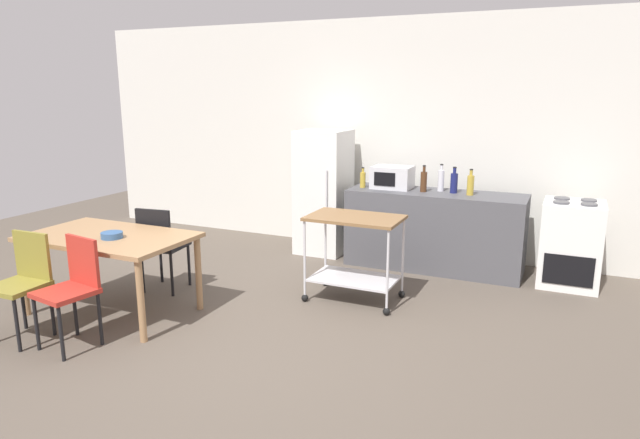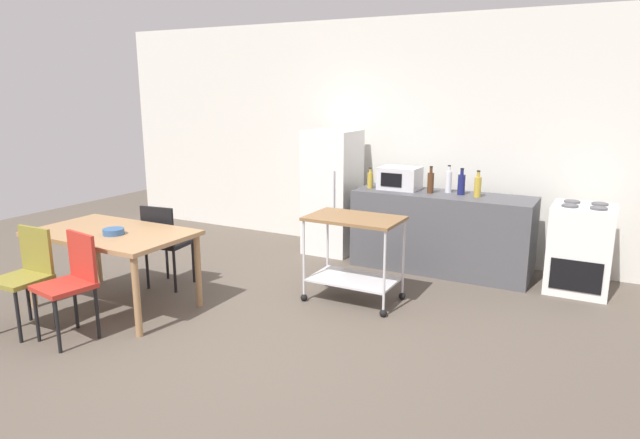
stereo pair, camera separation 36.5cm
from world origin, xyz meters
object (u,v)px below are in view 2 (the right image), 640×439
Objects in this scene: bottle_soy_sauce at (370,180)px; bottle_sesame_oil at (449,181)px; bottle_olive_oil at (461,184)px; refrigerator at (332,192)px; microwave at (400,178)px; chair_olive at (26,272)px; kitchen_cart at (354,245)px; fruit_bowl at (113,232)px; chair_black at (165,240)px; bottle_vinegar at (431,182)px; stove_oven at (580,249)px; chair_red at (71,279)px; dining_table at (112,239)px; bottle_sparkling_water at (478,186)px.

bottle_soy_sauce is 0.78× the size of bottle_sesame_oil.
refrigerator is at bearing 177.78° from bottle_olive_oil.
microwave is (0.91, -0.05, 0.25)m from refrigerator.
chair_olive is 2.93m from kitchen_cart.
chair_olive reaches higher than fruit_bowl.
bottle_olive_oil is 1.56× the size of fruit_bowl.
kitchen_cart is at bearing -170.02° from chair_black.
bottle_olive_oil is at bearing 11.89° from bottle_vinegar.
chair_olive is 3.66× the size of bottle_soy_sauce.
microwave is 3.22m from fruit_bowl.
bottle_sesame_oil reaches higher than microwave.
microwave is at bearing -175.32° from bottle_sesame_oil.
stove_oven is at bearing -160.37° from chair_black.
chair_black is 3.66× the size of bottle_soy_sauce.
chair_olive is (-0.49, -0.06, 0.00)m from chair_red.
bottle_sparkling_water is (2.80, 2.54, 0.35)m from dining_table.
bottle_olive_oil reaches higher than stove_oven.
kitchen_cart is at bearing -55.89° from refrigerator.
chair_olive is 3.98m from microwave.
bottle_vinegar reaches higher than fruit_bowl.
chair_black is at bearing -153.02° from stove_oven.
bottle_soy_sauce is at bearing 58.36° from dining_table.
bottle_olive_oil is (2.56, 1.96, 0.50)m from chair_black.
microwave is (1.83, 1.97, 0.51)m from chair_black.
dining_table is 4.80× the size of bottle_sesame_oil.
bottle_soy_sauce is at bearing -178.44° from bottle_sparkling_water.
bottle_soy_sauce is at bearing -175.16° from bottle_olive_oil.
bottle_vinegar is (1.31, -0.13, 0.25)m from refrigerator.
kitchen_cart is 1.45m from microwave.
refrigerator reaches higher than bottle_olive_oil.
refrigerator is at bearing 70.05° from dining_table.
stove_oven is 4.61m from fruit_bowl.
chair_black reaches higher than dining_table.
bottle_sesame_oil is at bearing 9.14° from bottle_soy_sauce.
bottle_vinegar is (2.04, 3.18, 0.51)m from chair_red.
chair_black is 4.28m from stove_oven.
bottle_vinegar reaches higher than stove_oven.
chair_black is 4.69× the size of fruit_bowl.
dining_table is at bearing -146.27° from stove_oven.
chair_black and chair_olive have the same top height.
fruit_bowl is (-2.33, -2.73, -0.25)m from bottle_sesame_oil.
bottle_sesame_oil is (2.45, 2.65, 0.36)m from dining_table.
chair_black reaches higher than kitchen_cart.
bottle_sesame_oil is at bearing -0.32° from refrigerator.
bottle_olive_oil reaches higher than dining_table.
bottle_olive_oil is (0.73, -0.01, -0.01)m from microwave.
refrigerator is at bearing 124.11° from kitchen_cart.
dining_table is at bearing 119.00° from chair_red.
bottle_sparkling_water is at bearing 45.39° from chair_olive.
bottle_sparkling_water reaches higher than fruit_bowl.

